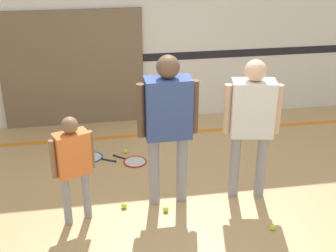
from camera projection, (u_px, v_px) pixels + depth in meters
ground_plane at (180, 211)px, 5.31m from camera, size 16.00×16.00×0.00m
wall_back at (148, 20)px, 7.03m from camera, size 16.00×0.07×3.20m
wall_panel at (73, 70)px, 7.10m from camera, size 2.15×0.05×1.80m
floor_stripe at (155, 134)px, 7.11m from camera, size 14.40×0.10×0.01m
person_instructor at (168, 116)px, 5.03m from camera, size 0.67×0.28×1.77m
person_student_left at (73, 159)px, 4.83m from camera, size 0.44×0.31×1.24m
person_student_right at (252, 116)px, 5.17m from camera, size 0.63×0.34×1.68m
racket_spare_on_floor at (134, 161)px, 6.33m from camera, size 0.52×0.47×0.03m
racket_second_spare at (93, 157)px, 6.43m from camera, size 0.55×0.43×0.03m
tennis_ball_near_instructor at (166, 209)px, 5.28m from camera, size 0.07×0.07×0.07m
tennis_ball_by_spare_racket at (125, 151)px, 6.54m from camera, size 0.07×0.07×0.07m
tennis_ball_stray_left at (273, 227)px, 4.98m from camera, size 0.07×0.07×0.07m
tennis_ball_stray_right at (124, 205)px, 5.34m from camera, size 0.07×0.07×0.07m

